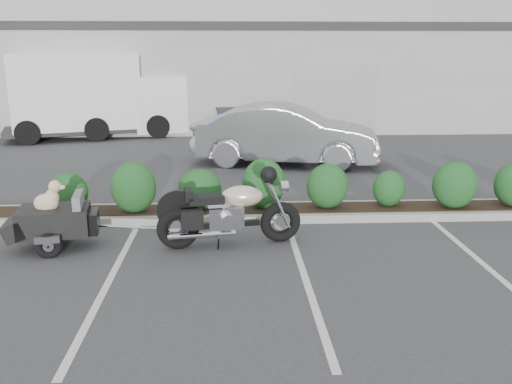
{
  "coord_description": "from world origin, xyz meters",
  "views": [
    {
      "loc": [
        0.19,
        -7.61,
        3.08
      ],
      "look_at": [
        0.61,
        1.18,
        0.75
      ],
      "focal_mm": 38.0,
      "sensor_mm": 36.0,
      "label": 1
    }
  ],
  "objects_px": {
    "pet_trailer": "(53,220)",
    "sedan": "(286,135)",
    "dumpster": "(242,124)",
    "delivery_truck": "(97,98)",
    "motorcycle": "(230,213)"
  },
  "relations": [
    {
      "from": "pet_trailer",
      "to": "sedan",
      "type": "bearing_deg",
      "value": 46.49
    },
    {
      "from": "dumpster",
      "to": "delivery_truck",
      "type": "xyz_separation_m",
      "value": [
        -5.12,
        1.08,
        0.84
      ]
    },
    {
      "from": "sedan",
      "to": "delivery_truck",
      "type": "xyz_separation_m",
      "value": [
        -6.25,
        5.11,
        0.58
      ]
    },
    {
      "from": "dumpster",
      "to": "delivery_truck",
      "type": "height_order",
      "value": "delivery_truck"
    },
    {
      "from": "dumpster",
      "to": "delivery_truck",
      "type": "relative_size",
      "value": 0.27
    },
    {
      "from": "motorcycle",
      "to": "dumpster",
      "type": "xyz_separation_m",
      "value": [
        0.42,
        10.34,
        0.02
      ]
    },
    {
      "from": "pet_trailer",
      "to": "dumpster",
      "type": "relative_size",
      "value": 1.05
    },
    {
      "from": "pet_trailer",
      "to": "delivery_truck",
      "type": "height_order",
      "value": "delivery_truck"
    },
    {
      "from": "pet_trailer",
      "to": "delivery_truck",
      "type": "distance_m",
      "value": 11.6
    },
    {
      "from": "sedan",
      "to": "pet_trailer",
      "type": "bearing_deg",
      "value": 157.76
    },
    {
      "from": "delivery_truck",
      "to": "pet_trailer",
      "type": "bearing_deg",
      "value": -97.65
    },
    {
      "from": "motorcycle",
      "to": "pet_trailer",
      "type": "xyz_separation_m",
      "value": [
        -2.79,
        0.02,
        -0.07
      ]
    },
    {
      "from": "motorcycle",
      "to": "delivery_truck",
      "type": "distance_m",
      "value": 12.38
    },
    {
      "from": "dumpster",
      "to": "delivery_truck",
      "type": "distance_m",
      "value": 5.3
    },
    {
      "from": "sedan",
      "to": "motorcycle",
      "type": "bearing_deg",
      "value": 178.57
    }
  ]
}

